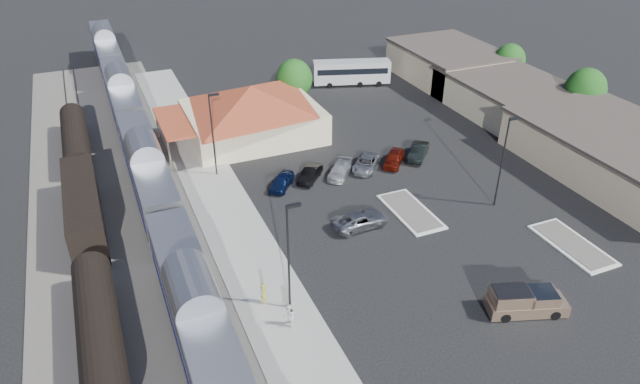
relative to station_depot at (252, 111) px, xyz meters
name	(u,v)px	position (x,y,z in m)	size (l,w,h in m)	color
ground	(383,233)	(4.56, -24.00, -3.13)	(280.00, 280.00, 0.00)	black
railbed	(127,238)	(-16.44, -16.00, -3.07)	(16.00, 100.00, 0.12)	#4C4944
platform	(233,227)	(-7.44, -18.00, -3.04)	(5.50, 92.00, 0.18)	gray
passenger_train	(148,177)	(-13.44, -10.85, -0.26)	(3.00, 104.00, 5.55)	silver
freight_cars	(84,210)	(-19.44, -13.01, -1.21)	(2.80, 46.00, 4.00)	black
station_depot	(252,111)	(0.00, 0.00, 0.00)	(18.35, 12.24, 6.20)	beige
buildings_east	(530,106)	(32.56, -9.72, -0.86)	(14.40, 51.40, 4.80)	#C6B28C
traffic_island_south	(411,211)	(8.56, -22.00, -3.03)	(3.30, 7.50, 0.21)	silver
traffic_island_north	(572,245)	(18.56, -32.00, -3.03)	(3.30, 7.50, 0.21)	silver
lamp_plat_s	(289,250)	(-6.34, -30.00, 2.21)	(1.08, 0.25, 9.00)	black
lamp_plat_n	(213,129)	(-6.34, -8.00, 2.21)	(1.08, 0.25, 9.00)	black
lamp_lot	(504,155)	(16.66, -24.00, 2.21)	(1.08, 0.25, 9.00)	black
tree_east_b	(585,90)	(38.56, -12.00, 1.09)	(4.94, 4.94, 6.96)	#382314
tree_east_c	(509,61)	(38.56, 2.00, 0.63)	(4.41, 4.41, 6.21)	#382314
tree_depot	(294,79)	(7.56, 6.00, 0.89)	(4.71, 4.71, 6.63)	#382314
pickup_truck	(527,301)	(9.31, -36.93, -2.19)	(6.08, 3.79, 1.98)	#97785D
suv	(361,220)	(3.13, -22.33, -2.41)	(2.39, 5.18, 1.44)	gray
coach_bus	(352,71)	(18.31, 11.23, -1.10)	(11.20, 5.57, 3.53)	silver
person_a	(264,293)	(-8.03, -28.78, -2.06)	(0.65, 0.43, 1.78)	gold
person_b	(289,316)	(-7.18, -31.86, -2.00)	(0.93, 0.72, 1.91)	silver
parked_car_a	(282,182)	(-1.02, -12.95, -2.44)	(1.62, 4.03, 1.37)	#0D1C45
parked_car_b	(310,174)	(2.18, -12.65, -2.46)	(1.41, 4.05, 1.33)	black
parked_car_c	(340,170)	(5.38, -12.95, -2.50)	(1.78, 4.38, 1.27)	silver
parked_car_d	(366,163)	(8.58, -12.65, -2.46)	(2.21, 4.80, 1.33)	gray
parked_car_e	(394,158)	(11.78, -12.95, -2.40)	(1.74, 4.32, 1.47)	maroon
parked_car_f	(418,152)	(14.98, -12.65, -2.38)	(1.59, 4.57, 1.51)	black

